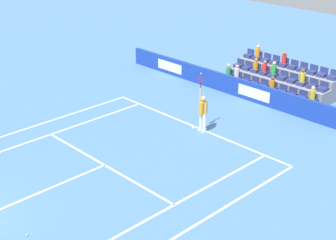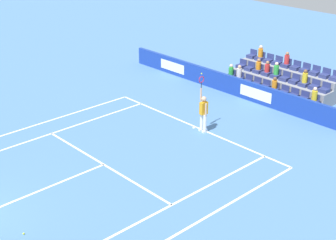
% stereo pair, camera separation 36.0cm
% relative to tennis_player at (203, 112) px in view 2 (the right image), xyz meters
% --- Properties ---
extents(line_baseline, '(10.97, 0.10, 0.01)m').
position_rel_tennis_player_xyz_m(line_baseline, '(0.57, -0.11, -0.99)').
color(line_baseline, white).
rests_on(line_baseline, ground).
extents(line_service, '(8.23, 0.10, 0.01)m').
position_rel_tennis_player_xyz_m(line_service, '(0.57, 5.38, -0.99)').
color(line_service, white).
rests_on(line_service, ground).
extents(line_centre_service, '(0.10, 6.40, 0.01)m').
position_rel_tennis_player_xyz_m(line_centre_service, '(0.57, 8.58, -0.99)').
color(line_centre_service, white).
rests_on(line_centre_service, ground).
extents(line_singles_sideline_left, '(0.10, 11.89, 0.01)m').
position_rel_tennis_player_xyz_m(line_singles_sideline_left, '(4.69, 5.84, -0.99)').
color(line_singles_sideline_left, white).
rests_on(line_singles_sideline_left, ground).
extents(line_singles_sideline_right, '(0.10, 11.89, 0.01)m').
position_rel_tennis_player_xyz_m(line_singles_sideline_right, '(-3.54, 5.84, -0.99)').
color(line_singles_sideline_right, white).
rests_on(line_singles_sideline_right, ground).
extents(line_doubles_sideline_left, '(0.10, 11.89, 0.01)m').
position_rel_tennis_player_xyz_m(line_doubles_sideline_left, '(6.06, 5.84, -0.99)').
color(line_doubles_sideline_left, white).
rests_on(line_doubles_sideline_left, ground).
extents(line_doubles_sideline_right, '(0.10, 11.89, 0.01)m').
position_rel_tennis_player_xyz_m(line_doubles_sideline_right, '(-4.91, 5.84, -0.99)').
color(line_doubles_sideline_right, white).
rests_on(line_doubles_sideline_right, ground).
extents(line_centre_mark, '(0.10, 0.20, 0.01)m').
position_rel_tennis_player_xyz_m(line_centre_mark, '(0.57, -0.01, -0.99)').
color(line_centre_mark, white).
rests_on(line_centre_mark, ground).
extents(sponsor_barrier, '(19.48, 0.22, 1.05)m').
position_rel_tennis_player_xyz_m(sponsor_barrier, '(0.57, -4.81, -0.47)').
color(sponsor_barrier, '#193899').
rests_on(sponsor_barrier, ground).
extents(tennis_player, '(0.52, 0.38, 2.85)m').
position_rel_tennis_player_xyz_m(tennis_player, '(0.00, 0.00, 0.00)').
color(tennis_player, white).
rests_on(tennis_player, ground).
extents(stadium_stand, '(6.20, 2.85, 2.17)m').
position_rel_tennis_player_xyz_m(stadium_stand, '(0.59, -7.11, -0.44)').
color(stadium_stand, gray).
rests_on(stadium_stand, ground).
extents(loose_tennis_ball, '(0.07, 0.07, 0.07)m').
position_rel_tennis_player_xyz_m(loose_tennis_ball, '(-1.47, 10.14, -0.96)').
color(loose_tennis_ball, '#D1E533').
rests_on(loose_tennis_ball, ground).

